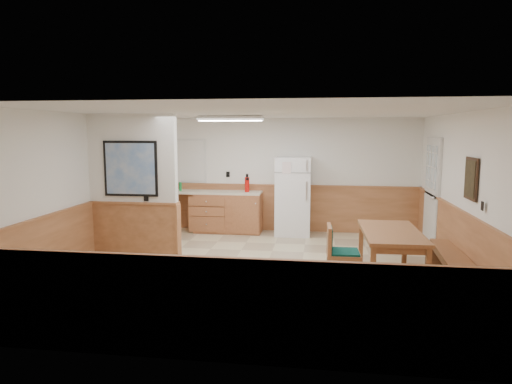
# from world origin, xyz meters

# --- Properties ---
(ground) EXTENTS (6.00, 6.00, 0.00)m
(ground) POSITION_xyz_m (0.00, 0.00, 0.00)
(ground) COLOR beige
(ground) RESTS_ON ground
(ceiling) EXTENTS (6.00, 6.00, 0.02)m
(ceiling) POSITION_xyz_m (0.00, 0.00, 2.50)
(ceiling) COLOR silver
(ceiling) RESTS_ON back_wall
(back_wall) EXTENTS (6.00, 0.02, 2.50)m
(back_wall) POSITION_xyz_m (0.00, 3.00, 1.25)
(back_wall) COLOR white
(back_wall) RESTS_ON ground
(right_wall) EXTENTS (0.02, 6.00, 2.50)m
(right_wall) POSITION_xyz_m (3.00, 0.00, 1.25)
(right_wall) COLOR white
(right_wall) RESTS_ON ground
(left_wall) EXTENTS (0.02, 6.00, 2.50)m
(left_wall) POSITION_xyz_m (-3.00, 0.00, 1.25)
(left_wall) COLOR white
(left_wall) RESTS_ON ground
(wainscot_back) EXTENTS (6.00, 0.04, 1.00)m
(wainscot_back) POSITION_xyz_m (0.00, 2.98, 0.50)
(wainscot_back) COLOR #C27E4D
(wainscot_back) RESTS_ON ground
(wainscot_right) EXTENTS (0.04, 6.00, 1.00)m
(wainscot_right) POSITION_xyz_m (2.98, 0.00, 0.50)
(wainscot_right) COLOR #C27E4D
(wainscot_right) RESTS_ON ground
(wainscot_left) EXTENTS (0.04, 6.00, 1.00)m
(wainscot_left) POSITION_xyz_m (-2.98, 0.00, 0.50)
(wainscot_left) COLOR #C27E4D
(wainscot_left) RESTS_ON ground
(partition_wall) EXTENTS (1.50, 0.20, 2.50)m
(partition_wall) POSITION_xyz_m (-2.25, 0.19, 1.23)
(partition_wall) COLOR white
(partition_wall) RESTS_ON ground
(kitchen_counter) EXTENTS (2.20, 0.61, 1.00)m
(kitchen_counter) POSITION_xyz_m (-1.21, 2.68, 0.46)
(kitchen_counter) COLOR #A7633B
(kitchen_counter) RESTS_ON ground
(exterior_door) EXTENTS (0.07, 1.02, 2.15)m
(exterior_door) POSITION_xyz_m (2.96, 1.90, 1.05)
(exterior_door) COLOR silver
(exterior_door) RESTS_ON ground
(kitchen_window) EXTENTS (0.80, 0.04, 1.00)m
(kitchen_window) POSITION_xyz_m (-2.10, 2.98, 1.55)
(kitchen_window) COLOR silver
(kitchen_window) RESTS_ON back_wall
(wall_painting) EXTENTS (0.04, 0.50, 0.60)m
(wall_painting) POSITION_xyz_m (2.97, -0.30, 1.55)
(wall_painting) COLOR #312013
(wall_painting) RESTS_ON right_wall
(fluorescent_fixture) EXTENTS (1.20, 0.30, 0.09)m
(fluorescent_fixture) POSITION_xyz_m (-0.80, 1.30, 2.45)
(fluorescent_fixture) COLOR silver
(fluorescent_fixture) RESTS_ON ceiling
(refrigerator) EXTENTS (0.75, 0.72, 1.67)m
(refrigerator) POSITION_xyz_m (0.29, 2.63, 0.84)
(refrigerator) COLOR white
(refrigerator) RESTS_ON ground
(dining_table) EXTENTS (0.86, 1.67, 0.75)m
(dining_table) POSITION_xyz_m (1.92, -0.22, 0.66)
(dining_table) COLOR #A6633D
(dining_table) RESTS_ON ground
(dining_bench) EXTENTS (0.48, 1.65, 0.45)m
(dining_bench) POSITION_xyz_m (2.80, -0.15, 0.34)
(dining_bench) COLOR #A6633D
(dining_bench) RESTS_ON ground
(dining_chair) EXTENTS (0.68, 0.49, 0.85)m
(dining_chair) POSITION_xyz_m (1.12, -0.45, 0.49)
(dining_chair) COLOR #A6633D
(dining_chair) RESTS_ON ground
(fire_extinguisher) EXTENTS (0.12, 0.12, 0.40)m
(fire_extinguisher) POSITION_xyz_m (-0.71, 2.68, 1.07)
(fire_extinguisher) COLOR red
(fire_extinguisher) RESTS_ON kitchen_counter
(soap_bottle) EXTENTS (0.07, 0.07, 0.19)m
(soap_bottle) POSITION_xyz_m (-2.21, 2.65, 1.00)
(soap_bottle) COLOR #198B3B
(soap_bottle) RESTS_ON kitchen_counter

